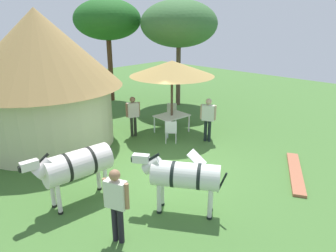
% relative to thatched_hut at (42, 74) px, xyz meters
% --- Properties ---
extents(ground_plane, '(36.00, 36.00, 0.00)m').
position_rel_thatched_hut_xyz_m(ground_plane, '(1.57, -4.62, -2.65)').
color(ground_plane, '#426E31').
extents(thatched_hut, '(5.69, 5.69, 4.89)m').
position_rel_thatched_hut_xyz_m(thatched_hut, '(0.00, 0.00, 0.00)').
color(thatched_hut, beige).
rests_on(thatched_hut, ground_plane).
extents(shade_umbrella, '(3.36, 3.36, 2.97)m').
position_rel_thatched_hut_xyz_m(shade_umbrella, '(4.05, -2.59, 0.01)').
color(shade_umbrella, brown).
rests_on(shade_umbrella, ground_plane).
extents(patio_dining_table, '(1.39, 1.08, 0.74)m').
position_rel_thatched_hut_xyz_m(patio_dining_table, '(4.05, -2.59, -2.00)').
color(patio_dining_table, silver).
rests_on(patio_dining_table, ground_plane).
extents(patio_chair_near_lawn, '(0.61, 0.61, 0.90)m').
position_rel_thatched_hut_xyz_m(patio_chair_near_lawn, '(3.16, -3.38, -2.13)').
color(patio_chair_near_lawn, silver).
rests_on(patio_chair_near_lawn, ground_plane).
extents(patio_chair_east_end, '(0.61, 0.61, 0.90)m').
position_rel_thatched_hut_xyz_m(patio_chair_east_end, '(4.92, -1.78, -2.13)').
color(patio_chair_east_end, silver).
rests_on(patio_chair_east_end, ground_plane).
extents(guest_beside_umbrella, '(0.55, 0.36, 1.64)m').
position_rel_thatched_hut_xyz_m(guest_beside_umbrella, '(2.64, -1.79, -1.67)').
color(guest_beside_umbrella, black).
rests_on(guest_beside_umbrella, ground_plane).
extents(guest_behind_table, '(0.40, 0.55, 1.70)m').
position_rel_thatched_hut_xyz_m(guest_behind_table, '(4.26, -4.27, -1.63)').
color(guest_behind_table, black).
rests_on(guest_behind_table, ground_plane).
extents(standing_watcher, '(0.36, 0.58, 1.71)m').
position_rel_thatched_hut_xyz_m(standing_watcher, '(-1.64, -6.33, -1.63)').
color(standing_watcher, black).
rests_on(standing_watcher, ground_plane).
extents(striped_lounge_chair, '(0.74, 0.91, 0.66)m').
position_rel_thatched_hut_xyz_m(striped_lounge_chair, '(2.00, -5.75, -2.40)').
color(striped_lounge_chair, '#3FA56C').
rests_on(striped_lounge_chair, ground_plane).
extents(zebra_nearest_camera, '(2.37, 0.88, 1.58)m').
position_rel_thatched_hut_xyz_m(zebra_nearest_camera, '(-1.42, -4.38, -1.61)').
color(zebra_nearest_camera, silver).
rests_on(zebra_nearest_camera, ground_plane).
extents(zebra_by_umbrella, '(1.46, 2.01, 1.53)m').
position_rel_thatched_hut_xyz_m(zebra_by_umbrella, '(0.12, -6.62, -1.66)').
color(zebra_by_umbrella, silver).
rests_on(zebra_by_umbrella, ground_plane).
extents(acacia_tree_far_lawn, '(3.94, 3.94, 5.44)m').
position_rel_thatched_hut_xyz_m(acacia_tree_far_lawn, '(7.48, 0.13, 1.59)').
color(acacia_tree_far_lawn, brown).
rests_on(acacia_tree_far_lawn, ground_plane).
extents(acacia_tree_left_background, '(3.60, 3.60, 5.53)m').
position_rel_thatched_hut_xyz_m(acacia_tree_left_background, '(5.54, 3.53, 1.77)').
color(acacia_tree_left_background, '#4E301F').
rests_on(acacia_tree_left_background, ground_plane).
extents(brick_patio_kerb, '(2.66, 1.58, 0.08)m').
position_rel_thatched_hut_xyz_m(brick_patio_kerb, '(4.00, -7.86, -2.61)').
color(brick_patio_kerb, '#A75F42').
rests_on(brick_patio_kerb, ground_plane).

